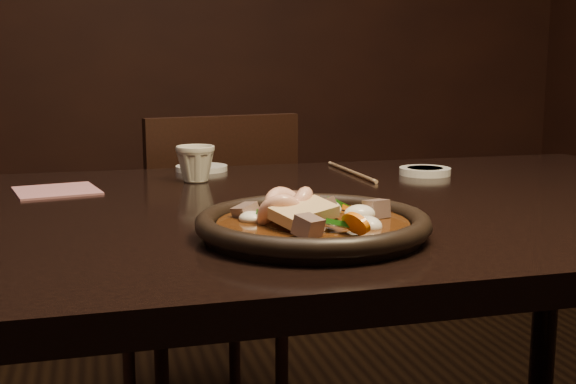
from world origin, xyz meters
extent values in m
cube|color=black|center=(0.00, 0.00, 0.73)|extent=(1.60, 0.90, 0.04)
cylinder|color=black|center=(0.72, 0.37, 0.35)|extent=(0.06, 0.06, 0.71)
cube|color=black|center=(-0.06, 0.77, 0.41)|extent=(0.47, 0.47, 0.04)
cylinder|color=black|center=(0.06, 0.96, 0.20)|extent=(0.03, 0.03, 0.39)
cylinder|color=black|center=(0.13, 0.64, 0.20)|extent=(0.03, 0.03, 0.39)
cylinder|color=black|center=(-0.26, 0.90, 0.20)|extent=(0.03, 0.03, 0.39)
cube|color=black|center=(-0.03, 0.59, 0.64)|extent=(0.38, 0.11, 0.42)
cylinder|color=black|center=(-0.06, -0.22, 0.76)|extent=(0.28, 0.28, 0.01)
torus|color=black|center=(-0.06, -0.22, 0.77)|extent=(0.30, 0.30, 0.03)
cylinder|color=#3C1E0B|center=(-0.06, -0.22, 0.77)|extent=(0.25, 0.25, 0.01)
ellipsoid|color=#3C1E0B|center=(-0.06, -0.22, 0.77)|extent=(0.14, 0.13, 0.04)
torus|color=#FFC1A1|center=(-0.10, -0.23, 0.78)|extent=(0.07, 0.06, 0.06)
torus|color=#FFC1A1|center=(-0.08, -0.23, 0.77)|extent=(0.08, 0.08, 0.05)
torus|color=#FFC1A1|center=(-0.08, -0.16, 0.77)|extent=(0.07, 0.07, 0.06)
torus|color=#FFC1A1|center=(-0.08, -0.21, 0.78)|extent=(0.07, 0.07, 0.06)
cube|color=gray|center=(-0.13, -0.18, 0.78)|extent=(0.04, 0.04, 0.03)
cube|color=gray|center=(-0.06, -0.19, 0.78)|extent=(0.04, 0.04, 0.03)
cube|color=gray|center=(-0.09, -0.30, 0.78)|extent=(0.04, 0.04, 0.03)
cube|color=gray|center=(0.03, -0.22, 0.78)|extent=(0.03, 0.03, 0.03)
cube|color=gray|center=(-0.04, -0.22, 0.78)|extent=(0.04, 0.04, 0.04)
cube|color=gray|center=(-0.05, -0.18, 0.78)|extent=(0.04, 0.04, 0.03)
cube|color=gray|center=(-0.05, -0.13, 0.78)|extent=(0.04, 0.04, 0.03)
cylinder|color=orange|center=(-0.03, -0.32, 0.79)|extent=(0.03, 0.05, 0.05)
cylinder|color=orange|center=(0.00, -0.18, 0.78)|extent=(0.05, 0.05, 0.03)
cylinder|color=orange|center=(-0.09, -0.23, 0.79)|extent=(0.06, 0.06, 0.03)
cylinder|color=orange|center=(-0.05, -0.19, 0.78)|extent=(0.06, 0.06, 0.03)
cylinder|color=orange|center=(-0.03, -0.18, 0.78)|extent=(0.05, 0.04, 0.03)
cylinder|color=orange|center=(-0.05, -0.24, 0.78)|extent=(0.04, 0.05, 0.04)
cube|color=#216E15|center=(-0.06, -0.20, 0.78)|extent=(0.03, 0.04, 0.03)
cube|color=#216E15|center=(-0.05, -0.21, 0.79)|extent=(0.03, 0.05, 0.02)
cube|color=#216E15|center=(-0.11, -0.20, 0.78)|extent=(0.04, 0.03, 0.03)
cube|color=#216E15|center=(-0.01, -0.19, 0.78)|extent=(0.04, 0.03, 0.02)
cube|color=#216E15|center=(-0.04, -0.30, 0.78)|extent=(0.04, 0.03, 0.02)
ellipsoid|color=white|center=(0.00, -0.23, 0.78)|extent=(0.04, 0.04, 0.02)
ellipsoid|color=white|center=(0.00, -0.27, 0.77)|extent=(0.03, 0.04, 0.03)
ellipsoid|color=white|center=(-0.07, -0.23, 0.78)|extent=(0.05, 0.03, 0.02)
ellipsoid|color=white|center=(-0.06, -0.22, 0.78)|extent=(0.04, 0.03, 0.03)
ellipsoid|color=white|center=(-0.13, -0.20, 0.77)|extent=(0.03, 0.03, 0.02)
ellipsoid|color=white|center=(-0.04, -0.21, 0.78)|extent=(0.05, 0.03, 0.03)
ellipsoid|color=white|center=(-0.07, -0.18, 0.78)|extent=(0.04, 0.03, 0.02)
cube|color=#E8C48B|center=(-0.08, -0.26, 0.79)|extent=(0.09, 0.08, 0.03)
cylinder|color=white|center=(0.32, 0.22, 0.76)|extent=(0.10, 0.10, 0.01)
cylinder|color=white|center=(-0.11, 0.40, 0.76)|extent=(0.11, 0.11, 0.01)
imported|color=beige|center=(-0.14, 0.25, 0.79)|extent=(0.07, 0.07, 0.07)
cylinder|color=tan|center=(0.18, 0.27, 0.75)|extent=(0.01, 0.26, 0.01)
cylinder|color=tan|center=(0.18, 0.28, 0.75)|extent=(0.01, 0.26, 0.01)
cube|color=#B46E75|center=(-0.39, 0.21, 0.75)|extent=(0.16, 0.16, 0.00)
camera|label=1|loc=(-0.32, -1.09, 0.97)|focal=45.00mm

